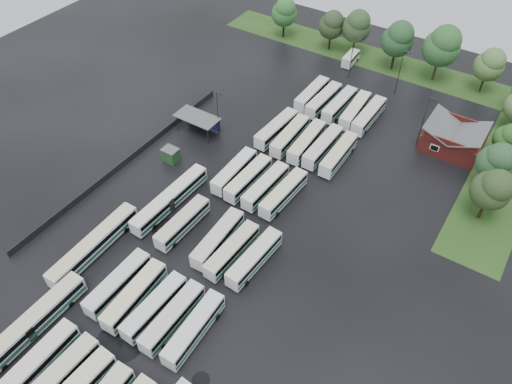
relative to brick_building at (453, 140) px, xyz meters
The scene contains 53 objects.
ground 49.08m from the brick_building, 119.30° to the right, with size 160.00×160.00×0.00m, color black.
brick_building is the anchor object (origin of this frame).
wash_shed 46.14m from the brick_building, 153.27° to the right, with size 8.20×4.20×3.58m.
utility_hut 50.26m from the brick_building, 143.11° to the right, with size 2.70×2.20×2.62m.
grass_strip_north 31.19m from the brick_building, 134.96° to the left, with size 80.00×10.00×0.01m, color #234415.
grass_strip_east 10.17m from the brick_building, ahead, with size 10.00×50.00×0.01m, color #234415.
west_fence 57.83m from the brick_building, 143.04° to the right, with size 0.10×50.00×1.20m, color #2D2D30.
bus_r0c0 74.22m from the brick_building, 112.58° to the right, with size 2.51×11.12×3.09m.
bus_r0c1 72.87m from the brick_building, 110.09° to the right, with size 2.62×11.09×3.07m.
bus_r1c0 62.00m from the brick_building, 117.43° to the right, with size 2.38×10.91×3.03m.
bus_r1c1 60.78m from the brick_building, 114.61° to the right, with size 2.90×11.12×3.07m.
bus_r1c2 59.34m from the brick_building, 111.73° to the right, with size 2.50×10.64×2.95m.
bus_r1c3 58.21m from the brick_building, 109.04° to the right, with size 2.35×10.80×3.00m.
bus_r1c4 57.02m from the brick_building, 105.94° to the right, with size 2.75×10.90×3.01m.
bus_r2c0 50.30m from the brick_building, 124.11° to the right, with size 2.43×10.61×2.94m.
bus_r2c2 46.71m from the brick_building, 117.88° to the right, with size 2.80×11.08×3.06m.
bus_r2c3 45.96m from the brick_building, 114.25° to the right, with size 2.66×10.68×2.95m.
bus_r2c4 44.12m from the brick_building, 110.43° to the right, with size 2.83×10.87×3.00m.
bus_r3c0 39.70m from the brick_building, 135.39° to the right, with size 2.45×10.70×2.97m.
bus_r3c1 37.78m from the brick_building, 132.03° to the right, with size 2.59×10.81×2.99m.
bus_r3c2 35.60m from the brick_building, 128.03° to the right, with size 2.64×10.74×2.97m.
bus_r3c3 33.55m from the brick_building, 123.68° to the right, with size 2.83×10.96×3.02m.
bus_r4c0 31.67m from the brick_building, 153.50° to the right, with size 2.89×11.18×3.08m.
bus_r4c1 29.08m from the brick_building, 149.98° to the right, with size 2.65×11.08×3.07m.
bus_r4c2 26.13m from the brick_building, 146.56° to the right, with size 2.78×11.19×3.09m.
bus_r4c3 23.42m from the brick_building, 143.13° to the right, with size 2.52×11.12×3.09m.
bus_r4c4 21.15m from the brick_building, 137.02° to the right, with size 2.46×11.01×3.06m.
bus_r5c0 28.35m from the brick_building, behind, with size 2.31×10.72×2.98m.
bus_r5c1 25.39m from the brick_building, behind, with size 2.68×10.98×3.04m.
bus_r5c2 22.06m from the brick_building, behind, with size 2.54×10.84×3.00m.
bus_r5c3 18.69m from the brick_building, behind, with size 2.87×11.04×3.04m.
bus_r5c4 15.78m from the brick_building, behind, with size 2.44×11.08×3.08m.
artic_bus_west_a 73.71m from the brick_building, 116.85° to the right, with size 2.39×16.49×3.06m.
artic_bus_west_b 50.99m from the brick_building, 130.39° to the right, with size 2.62×16.00×2.96m.
artic_bus_west_c 63.43m from the brick_building, 124.85° to the right, with size 2.68×16.28×3.01m.
minibus 32.79m from the brick_building, 148.79° to the left, with size 2.28×5.61×2.42m.
tree_north_0 50.90m from the brick_building, 157.36° to the left, with size 5.92×5.92×9.80m.
tree_north_1 40.56m from the brick_building, 149.85° to the left, with size 5.71×5.71×9.45m.
tree_north_2 36.61m from the brick_building, 143.98° to the left, with size 6.41×6.41×10.61m.
tree_north_3 28.30m from the brick_building, 133.97° to the left, with size 6.82×6.82×11.29m.
tree_north_4 23.73m from the brick_building, 116.43° to the left, with size 7.60×7.60×12.59m.
tree_north_5 22.09m from the brick_building, 91.40° to the left, with size 5.99×5.99×9.92m.
tree_east_0 17.73m from the brick_building, 57.33° to the right, with size 6.08×6.08×10.07m.
tree_east_1 11.96m from the brick_building, 42.68° to the right, with size 5.92×5.92×9.80m.
tree_east_2 9.09m from the brick_building, ahead, with size 4.92×4.90×8.11m.
lamp_post_ne 6.98m from the brick_building, 161.51° to the right, with size 1.54×0.30×9.97m.
lamp_post_nw 42.40m from the brick_building, 152.58° to the right, with size 1.43×0.28×9.31m.
lamp_post_back_w 28.48m from the brick_building, 155.53° to the left, with size 1.48×0.29×9.58m.
lamp_post_back_e 19.04m from the brick_building, 143.48° to the left, with size 1.53×0.30×9.96m.
puddle_0 64.92m from the brick_building, 110.82° to the right, with size 6.35×6.35×0.01m, color black.
puddle_2 52.51m from the brick_building, 125.15° to the right, with size 4.93×4.93×0.01m, color black.
puddle_3 46.94m from the brick_building, 111.24° to the right, with size 4.40×4.40×0.01m, color black.
puddle_4 60.26m from the brick_building, 100.92° to the right, with size 2.25×2.25×0.01m, color black.
Camera 1 is at (32.58, -34.96, 58.07)m, focal length 35.00 mm.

